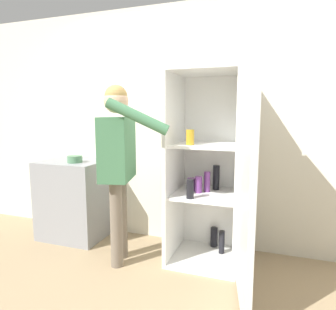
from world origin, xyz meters
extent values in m
plane|color=tan|center=(0.00, 0.00, 0.00)|extent=(12.00, 12.00, 0.00)
cube|color=silver|center=(0.00, 0.98, 1.27)|extent=(7.00, 0.06, 2.55)
cube|color=white|center=(0.25, 0.61, 0.02)|extent=(0.67, 0.65, 0.04)
cube|color=white|center=(0.25, 0.61, 1.80)|extent=(0.67, 0.65, 0.04)
cube|color=white|center=(0.25, 0.91, 0.91)|extent=(0.67, 0.03, 1.75)
cube|color=white|center=(-0.07, 0.61, 0.91)|extent=(0.04, 0.65, 1.75)
cube|color=white|center=(0.56, 0.61, 0.91)|extent=(0.03, 0.65, 1.75)
cube|color=white|center=(0.25, 0.61, 0.65)|extent=(0.60, 0.58, 0.02)
cube|color=white|center=(0.25, 0.61, 1.13)|extent=(0.60, 0.58, 0.02)
cube|color=white|center=(0.66, -0.04, 0.91)|extent=(0.17, 0.66, 1.75)
cylinder|color=#723884|center=(0.17, 0.60, 0.75)|extent=(0.07, 0.07, 0.16)
cylinder|color=#B78C1E|center=(0.12, 0.45, 1.21)|extent=(0.07, 0.07, 0.14)
cylinder|color=#723884|center=(0.09, 0.63, 0.73)|extent=(0.08, 0.08, 0.13)
cylinder|color=#723884|center=(0.24, 0.66, 0.77)|extent=(0.06, 0.06, 0.20)
cylinder|color=black|center=(0.31, 0.77, 0.79)|extent=(0.07, 0.07, 0.24)
cylinder|color=black|center=(0.29, 0.84, 0.14)|extent=(0.07, 0.07, 0.20)
cylinder|color=black|center=(0.39, 0.71, 0.15)|extent=(0.06, 0.06, 0.23)
cylinder|color=black|center=(0.15, 0.38, 0.75)|extent=(0.07, 0.07, 0.17)
cylinder|color=#726656|center=(-0.55, 0.38, 0.41)|extent=(0.11, 0.11, 0.81)
cylinder|color=#726656|center=(-0.50, 0.20, 0.41)|extent=(0.11, 0.11, 0.81)
cube|color=#3F724C|center=(-0.53, 0.29, 1.10)|extent=(0.35, 0.50, 0.58)
sphere|color=#DBAD89|center=(-0.53, 0.29, 1.53)|extent=(0.22, 0.22, 0.22)
sphere|color=#AD894C|center=(-0.53, 0.29, 1.57)|extent=(0.21, 0.21, 0.21)
cylinder|color=#3F724C|center=(-0.59, 0.54, 1.07)|extent=(0.09, 0.09, 0.54)
cylinder|color=#3F724C|center=(-0.23, 0.10, 1.40)|extent=(0.54, 0.21, 0.31)
cube|color=gray|center=(-1.30, 0.65, 0.44)|extent=(0.71, 0.55, 0.89)
cylinder|color=#517F5B|center=(-1.21, 0.58, 0.92)|extent=(0.16, 0.16, 0.07)
camera|label=1|loc=(0.82, -2.14, 1.43)|focal=32.00mm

